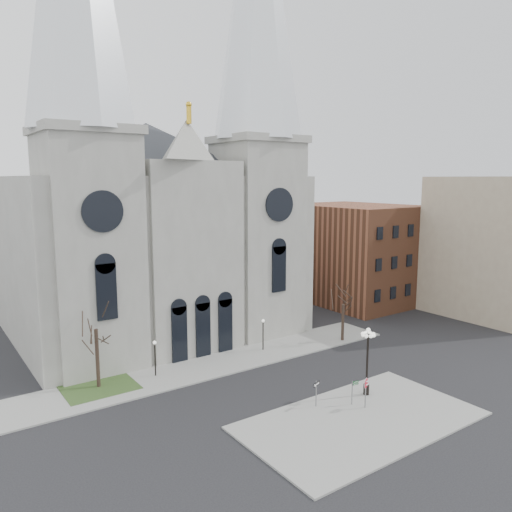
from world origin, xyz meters
TOP-DOWN VIEW (x-y plane):
  - ground at (0.00, 0.00)m, footprint 160.00×160.00m
  - sidewalk_near at (3.00, -5.00)m, footprint 18.00×10.00m
  - sidewalk_far at (0.00, 11.00)m, footprint 40.00×6.00m
  - grass_patch at (-11.00, 12.00)m, footprint 6.00×5.00m
  - cathedral at (0.00, 22.86)m, footprint 33.00×26.66m
  - bg_building_brick at (30.00, 22.00)m, footprint 14.00×18.00m
  - bg_building_tan at (38.00, 6.00)m, footprint 10.00×14.00m
  - tree_left at (-11.00, 12.00)m, footprint 3.20×3.20m
  - tree_right at (15.00, 9.00)m, footprint 3.20×3.20m
  - ped_lamp_left at (-6.00, 11.50)m, footprint 0.32×0.32m
  - ped_lamp_right at (6.00, 11.50)m, footprint 0.32×0.32m
  - stop_sign at (4.73, -3.81)m, footprint 0.88×0.09m
  - globe_lamp at (6.60, -2.21)m, footprint 1.62×1.62m
  - one_way_sign at (1.73, -1.47)m, footprint 0.88×0.34m
  - street_name_sign at (4.36, -2.84)m, footprint 0.62×0.12m

SIDE VIEW (x-z plane):
  - ground at x=0.00m, z-range 0.00..0.00m
  - sidewalk_near at x=3.00m, z-range 0.00..0.14m
  - sidewalk_far at x=0.00m, z-range 0.00..0.14m
  - grass_patch at x=-11.00m, z-range 0.00..0.18m
  - street_name_sign at x=4.36m, z-range 0.34..2.27m
  - one_way_sign at x=1.73m, z-range 0.52..2.61m
  - stop_sign at x=4.73m, z-range 0.66..3.11m
  - ped_lamp_left at x=-6.00m, z-range 0.70..3.96m
  - ped_lamp_right at x=6.00m, z-range 0.70..3.96m
  - globe_lamp at x=6.60m, z-range 0.87..6.55m
  - tree_right at x=15.00m, z-range 1.47..7.47m
  - tree_left at x=-11.00m, z-range 1.83..9.33m
  - bg_building_brick at x=30.00m, z-range 0.00..14.00m
  - bg_building_tan at x=38.00m, z-range 0.00..18.00m
  - cathedral at x=0.00m, z-range -8.52..45.48m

